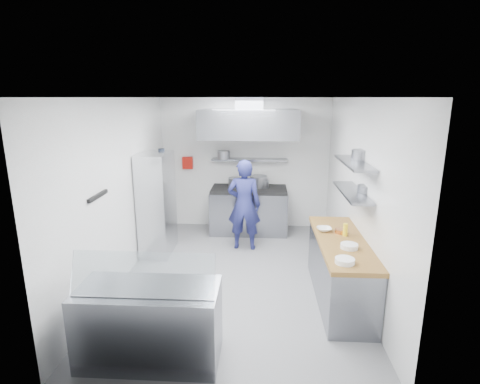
# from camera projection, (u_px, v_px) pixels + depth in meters

# --- Properties ---
(floor) EXTENTS (5.00, 5.00, 0.00)m
(floor) POSITION_uv_depth(u_px,v_px,m) (238.00, 276.00, 6.04)
(floor) COLOR slate
(floor) RESTS_ON ground
(ceiling) EXTENTS (5.00, 5.00, 0.00)m
(ceiling) POSITION_uv_depth(u_px,v_px,m) (238.00, 97.00, 5.35)
(ceiling) COLOR silver
(ceiling) RESTS_ON wall_back
(wall_back) EXTENTS (3.60, 2.80, 0.02)m
(wall_back) POSITION_uv_depth(u_px,v_px,m) (245.00, 164.00, 8.11)
(wall_back) COLOR white
(wall_back) RESTS_ON floor
(wall_front) EXTENTS (3.60, 2.80, 0.02)m
(wall_front) POSITION_uv_depth(u_px,v_px,m) (219.00, 262.00, 3.28)
(wall_front) COLOR white
(wall_front) RESTS_ON floor
(wall_left) EXTENTS (2.80, 5.00, 0.02)m
(wall_left) POSITION_uv_depth(u_px,v_px,m) (122.00, 190.00, 5.80)
(wall_left) COLOR white
(wall_left) RESTS_ON floor
(wall_right) EXTENTS (2.80, 5.00, 0.02)m
(wall_right) POSITION_uv_depth(u_px,v_px,m) (358.00, 194.00, 5.59)
(wall_right) COLOR white
(wall_right) RESTS_ON floor
(gas_range) EXTENTS (1.60, 0.80, 0.90)m
(gas_range) POSITION_uv_depth(u_px,v_px,m) (249.00, 211.00, 7.95)
(gas_range) COLOR gray
(gas_range) RESTS_ON floor
(cooktop) EXTENTS (1.57, 0.78, 0.06)m
(cooktop) POSITION_uv_depth(u_px,v_px,m) (249.00, 189.00, 7.84)
(cooktop) COLOR black
(cooktop) RESTS_ON gas_range
(stock_pot_left) EXTENTS (0.28, 0.28, 0.20)m
(stock_pot_left) POSITION_uv_depth(u_px,v_px,m) (235.00, 182.00, 7.88)
(stock_pot_left) COLOR slate
(stock_pot_left) RESTS_ON cooktop
(stock_pot_mid) EXTENTS (0.36, 0.36, 0.24)m
(stock_pot_mid) POSITION_uv_depth(u_px,v_px,m) (258.00, 182.00, 7.87)
(stock_pot_mid) COLOR slate
(stock_pot_mid) RESTS_ON cooktop
(stock_pot_right) EXTENTS (0.23, 0.23, 0.16)m
(stock_pot_right) POSITION_uv_depth(u_px,v_px,m) (263.00, 184.00, 7.86)
(stock_pot_right) COLOR slate
(stock_pot_right) RESTS_ON cooktop
(over_range_shelf) EXTENTS (1.60, 0.30, 0.04)m
(over_range_shelf) POSITION_uv_depth(u_px,v_px,m) (250.00, 160.00, 7.92)
(over_range_shelf) COLOR gray
(over_range_shelf) RESTS_ON wall_back
(shelf_pot_a) EXTENTS (0.26, 0.26, 0.18)m
(shelf_pot_a) POSITION_uv_depth(u_px,v_px,m) (224.00, 155.00, 7.83)
(shelf_pot_a) COLOR slate
(shelf_pot_a) RESTS_ON over_range_shelf
(extractor_hood) EXTENTS (1.90, 1.15, 0.55)m
(extractor_hood) POSITION_uv_depth(u_px,v_px,m) (249.00, 124.00, 7.33)
(extractor_hood) COLOR gray
(extractor_hood) RESTS_ON wall_back
(hood_duct) EXTENTS (0.55, 0.55, 0.24)m
(hood_duct) POSITION_uv_depth(u_px,v_px,m) (250.00, 104.00, 7.46)
(hood_duct) COLOR slate
(hood_duct) RESTS_ON extractor_hood
(red_firebox) EXTENTS (0.22, 0.10, 0.26)m
(red_firebox) POSITION_uv_depth(u_px,v_px,m) (188.00, 163.00, 8.12)
(red_firebox) COLOR #AD150D
(red_firebox) RESTS_ON wall_back
(chef) EXTENTS (0.65, 0.45, 1.71)m
(chef) POSITION_uv_depth(u_px,v_px,m) (244.00, 205.00, 6.97)
(chef) COLOR navy
(chef) RESTS_ON floor
(wire_rack) EXTENTS (0.50, 0.90, 1.85)m
(wire_rack) POSITION_uv_depth(u_px,v_px,m) (157.00, 204.00, 6.79)
(wire_rack) COLOR silver
(wire_rack) RESTS_ON floor
(rack_bin_a) EXTENTS (0.17, 0.21, 0.19)m
(rack_bin_a) POSITION_uv_depth(u_px,v_px,m) (157.00, 211.00, 6.81)
(rack_bin_a) COLOR white
(rack_bin_a) RESTS_ON wire_rack
(rack_bin_b) EXTENTS (0.15, 0.20, 0.17)m
(rack_bin_b) POSITION_uv_depth(u_px,v_px,m) (164.00, 177.00, 7.22)
(rack_bin_b) COLOR yellow
(rack_bin_b) RESTS_ON wire_rack
(rack_jar) EXTENTS (0.12, 0.12, 0.18)m
(rack_jar) POSITION_uv_depth(u_px,v_px,m) (162.00, 154.00, 6.86)
(rack_jar) COLOR black
(rack_jar) RESTS_ON wire_rack
(knife_strip) EXTENTS (0.04, 0.55, 0.05)m
(knife_strip) POSITION_uv_depth(u_px,v_px,m) (98.00, 196.00, 4.89)
(knife_strip) COLOR black
(knife_strip) RESTS_ON wall_left
(prep_counter_base) EXTENTS (0.62, 2.00, 0.84)m
(prep_counter_base) POSITION_uv_depth(u_px,v_px,m) (340.00, 271.00, 5.27)
(prep_counter_base) COLOR gray
(prep_counter_base) RESTS_ON floor
(prep_counter_top) EXTENTS (0.65, 2.04, 0.06)m
(prep_counter_top) POSITION_uv_depth(u_px,v_px,m) (342.00, 242.00, 5.16)
(prep_counter_top) COLOR brown
(prep_counter_top) RESTS_ON prep_counter_base
(plate_stack_a) EXTENTS (0.23, 0.23, 0.06)m
(plate_stack_a) POSITION_uv_depth(u_px,v_px,m) (345.00, 261.00, 4.41)
(plate_stack_a) COLOR white
(plate_stack_a) RESTS_ON prep_counter_top
(plate_stack_b) EXTENTS (0.22, 0.22, 0.06)m
(plate_stack_b) POSITION_uv_depth(u_px,v_px,m) (349.00, 246.00, 4.84)
(plate_stack_b) COLOR white
(plate_stack_b) RESTS_ON prep_counter_top
(copper_pan) EXTENTS (0.15, 0.15, 0.06)m
(copper_pan) POSITION_uv_depth(u_px,v_px,m) (340.00, 231.00, 5.39)
(copper_pan) COLOR orange
(copper_pan) RESTS_ON prep_counter_top
(squeeze_bottle) EXTENTS (0.07, 0.07, 0.18)m
(squeeze_bottle) POSITION_uv_depth(u_px,v_px,m) (345.00, 230.00, 5.27)
(squeeze_bottle) COLOR yellow
(squeeze_bottle) RESTS_ON prep_counter_top
(mixing_bowl) EXTENTS (0.23, 0.23, 0.05)m
(mixing_bowl) POSITION_uv_depth(u_px,v_px,m) (324.00, 229.00, 5.48)
(mixing_bowl) COLOR white
(mixing_bowl) RESTS_ON prep_counter_top
(wall_shelf_lower) EXTENTS (0.30, 1.30, 0.04)m
(wall_shelf_lower) POSITION_uv_depth(u_px,v_px,m) (352.00, 192.00, 5.29)
(wall_shelf_lower) COLOR gray
(wall_shelf_lower) RESTS_ON wall_right
(wall_shelf_upper) EXTENTS (0.30, 1.30, 0.04)m
(wall_shelf_upper) POSITION_uv_depth(u_px,v_px,m) (354.00, 163.00, 5.18)
(wall_shelf_upper) COLOR gray
(wall_shelf_upper) RESTS_ON wall_right
(shelf_pot_c) EXTENTS (0.24, 0.24, 0.10)m
(shelf_pot_c) POSITION_uv_depth(u_px,v_px,m) (366.00, 189.00, 5.18)
(shelf_pot_c) COLOR slate
(shelf_pot_c) RESTS_ON wall_shelf_lower
(shelf_pot_d) EXTENTS (0.25, 0.25, 0.14)m
(shelf_pot_d) POSITION_uv_depth(u_px,v_px,m) (360.00, 155.00, 5.33)
(shelf_pot_d) COLOR slate
(shelf_pot_d) RESTS_ON wall_shelf_upper
(display_case) EXTENTS (1.50, 0.70, 0.85)m
(display_case) POSITION_uv_depth(u_px,v_px,m) (150.00, 323.00, 4.05)
(display_case) COLOR gray
(display_case) RESTS_ON floor
(display_glass) EXTENTS (1.47, 0.19, 0.42)m
(display_glass) POSITION_uv_depth(u_px,v_px,m) (143.00, 274.00, 3.77)
(display_glass) COLOR silver
(display_glass) RESTS_ON display_case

